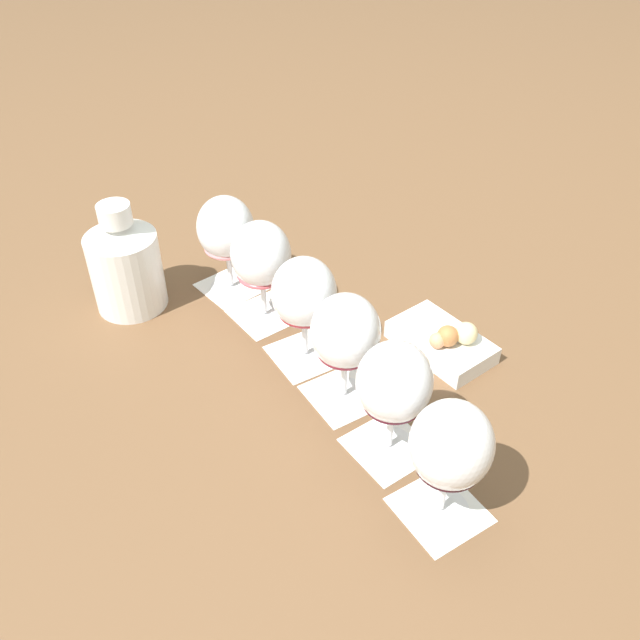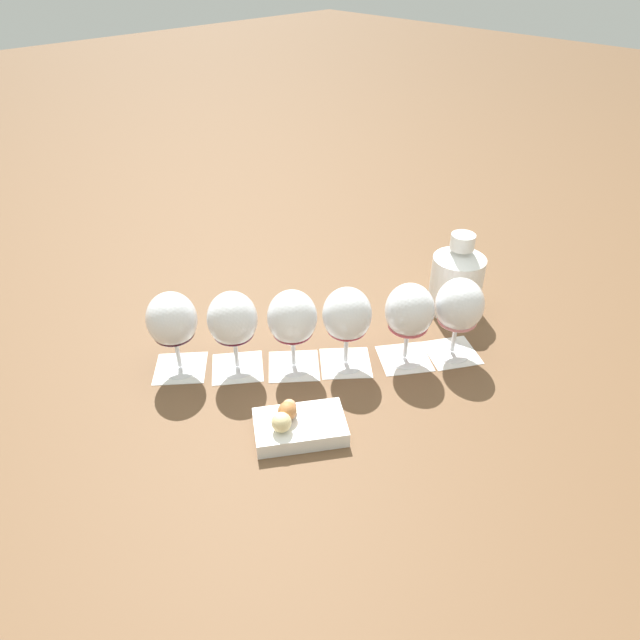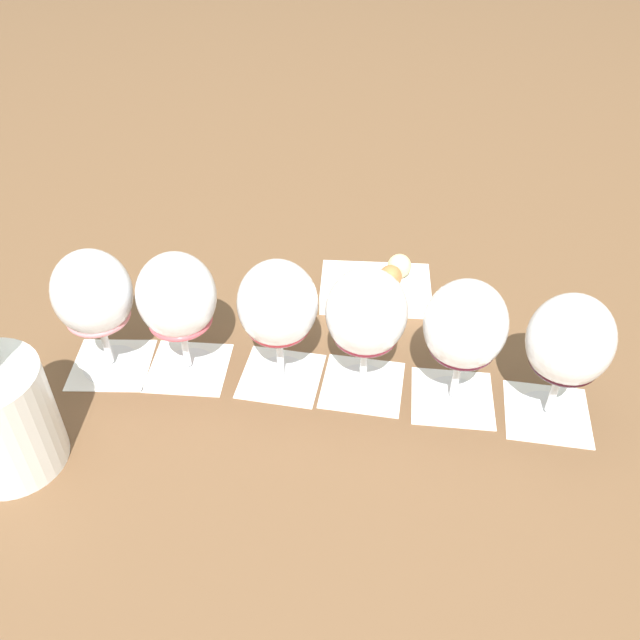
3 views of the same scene
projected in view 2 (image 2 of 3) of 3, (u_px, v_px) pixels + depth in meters
ground_plane at (319, 362)px, 1.16m from camera, size 8.00×8.00×0.00m
tasting_card_0 at (451, 353)px, 1.18m from camera, size 0.13×0.14×0.00m
tasting_card_1 at (404, 358)px, 1.17m from camera, size 0.14×0.14×0.00m
tasting_card_2 at (345, 363)px, 1.15m from camera, size 0.14×0.14×0.00m
tasting_card_3 at (294, 366)px, 1.15m from camera, size 0.14×0.14×0.00m
tasting_card_4 at (238, 367)px, 1.14m from camera, size 0.14×0.14×0.00m
tasting_card_5 at (181, 368)px, 1.14m from camera, size 0.14×0.14×0.00m
wine_glass_0 at (459, 308)px, 1.12m from camera, size 0.10×0.10×0.17m
wine_glass_1 at (409, 313)px, 1.10m from camera, size 0.10×0.10×0.17m
wine_glass_2 at (347, 318)px, 1.09m from camera, size 0.10×0.10×0.17m
wine_glass_3 at (292, 321)px, 1.08m from camera, size 0.10×0.10×0.17m
wine_glass_4 at (233, 322)px, 1.08m from camera, size 0.10×0.10×0.17m
wine_glass_5 at (172, 323)px, 1.08m from camera, size 0.10×0.10×0.17m
ceramic_vase at (457, 278)px, 1.27m from camera, size 0.12×0.12×0.19m
snack_dish at (297, 425)px, 0.99m from camera, size 0.17×0.18×0.06m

